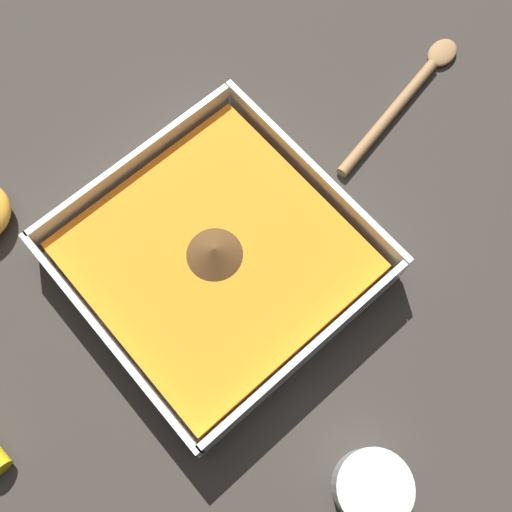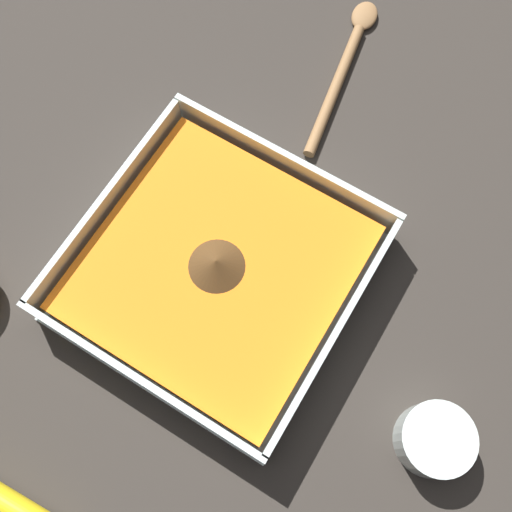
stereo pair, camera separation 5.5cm
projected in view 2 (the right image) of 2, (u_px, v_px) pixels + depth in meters
name	position (u px, v px, depth m)	size (l,w,h in m)	color
ground_plane	(242.00, 291.00, 0.57)	(4.00, 4.00, 0.00)	#332D28
square_dish	(219.00, 270.00, 0.56)	(0.25, 0.25, 0.05)	silver
spice_bowl	(434.00, 440.00, 0.51)	(0.06, 0.06, 0.04)	silver
wooden_spoon	(345.00, 65.00, 0.65)	(0.06, 0.21, 0.01)	olive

